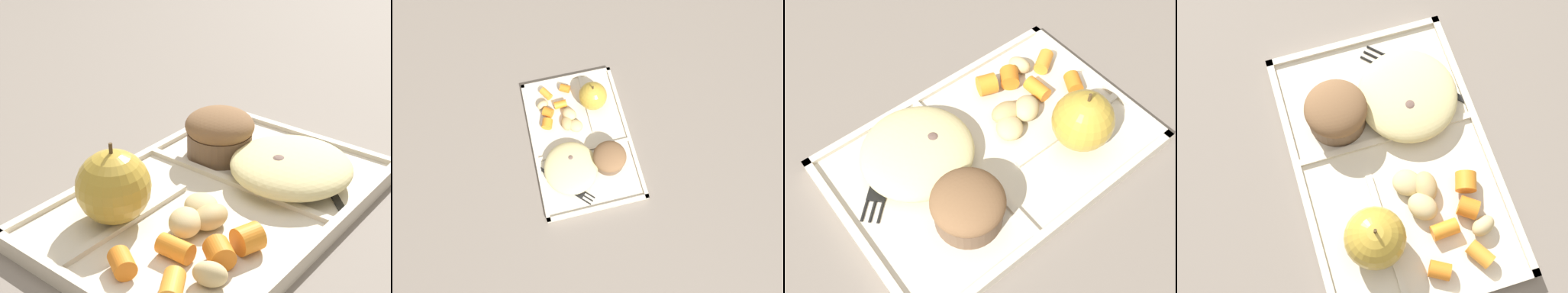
% 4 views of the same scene
% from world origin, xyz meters
% --- Properties ---
extents(ground, '(6.00, 6.00, 0.00)m').
position_xyz_m(ground, '(0.00, 0.00, 0.00)').
color(ground, slate).
extents(lunch_tray, '(0.38, 0.25, 0.02)m').
position_xyz_m(lunch_tray, '(-0.00, 0.00, 0.01)').
color(lunch_tray, beige).
rests_on(lunch_tray, ground).
extents(green_apple, '(0.07, 0.07, 0.08)m').
position_xyz_m(green_apple, '(-0.09, 0.05, 0.05)').
color(green_apple, '#B79333').
rests_on(green_apple, lunch_tray).
extents(bran_muffin, '(0.08, 0.08, 0.06)m').
position_xyz_m(bran_muffin, '(0.08, 0.05, 0.04)').
color(bran_muffin, brown).
rests_on(bran_muffin, lunch_tray).
extents(carrot_slice_small, '(0.03, 0.03, 0.03)m').
position_xyz_m(carrot_slice_small, '(-0.06, -0.08, 0.03)').
color(carrot_slice_small, orange).
rests_on(carrot_slice_small, lunch_tray).
extents(carrot_slice_edge, '(0.02, 0.03, 0.02)m').
position_xyz_m(carrot_slice_edge, '(-0.10, -0.03, 0.02)').
color(carrot_slice_edge, orange).
rests_on(carrot_slice_edge, lunch_tray).
extents(carrot_slice_diagonal, '(0.04, 0.03, 0.02)m').
position_xyz_m(carrot_slice_diagonal, '(-0.14, -0.06, 0.02)').
color(carrot_slice_diagonal, orange).
rests_on(carrot_slice_diagonal, lunch_tray).
extents(carrot_slice_tilted, '(0.03, 0.03, 0.02)m').
position_xyz_m(carrot_slice_tilted, '(-0.09, -0.07, 0.03)').
color(carrot_slice_tilted, orange).
rests_on(carrot_slice_tilted, lunch_tray).
extents(carrot_slice_large, '(0.03, 0.03, 0.02)m').
position_xyz_m(carrot_slice_large, '(-0.15, -0.01, 0.02)').
color(carrot_slice_large, orange).
rests_on(carrot_slice_large, lunch_tray).
extents(potato_chunk_corner, '(0.05, 0.05, 0.02)m').
position_xyz_m(potato_chunk_corner, '(-0.07, -0.02, 0.03)').
color(potato_chunk_corner, tan).
rests_on(potato_chunk_corner, lunch_tray).
extents(potato_chunk_small, '(0.05, 0.05, 0.02)m').
position_xyz_m(potato_chunk_small, '(-0.03, -0.01, 0.02)').
color(potato_chunk_small, tan).
rests_on(potato_chunk_small, lunch_tray).
extents(potato_chunk_wedge, '(0.03, 0.04, 0.02)m').
position_xyz_m(potato_chunk_wedge, '(-0.11, -0.08, 0.02)').
color(potato_chunk_wedge, tan).
rests_on(potato_chunk_wedge, lunch_tray).
extents(potato_chunk_large, '(0.04, 0.03, 0.02)m').
position_xyz_m(potato_chunk_large, '(-0.05, -0.03, 0.02)').
color(potato_chunk_large, tan).
rests_on(potato_chunk_large, lunch_tray).
extents(egg_noodle_pile, '(0.13, 0.13, 0.04)m').
position_xyz_m(egg_noodle_pile, '(0.08, -0.04, 0.03)').
color(egg_noodle_pile, beige).
rests_on(egg_noodle_pile, lunch_tray).
extents(meatball_front, '(0.03, 0.03, 0.03)m').
position_xyz_m(meatball_front, '(0.07, -0.05, 0.03)').
color(meatball_front, brown).
rests_on(meatball_front, lunch_tray).
extents(meatball_center, '(0.04, 0.04, 0.04)m').
position_xyz_m(meatball_center, '(0.06, -0.04, 0.03)').
color(meatball_center, brown).
rests_on(meatball_center, lunch_tray).
extents(meatball_side, '(0.03, 0.03, 0.03)m').
position_xyz_m(meatball_side, '(0.09, -0.04, 0.03)').
color(meatball_side, brown).
rests_on(meatball_side, lunch_tray).
extents(meatball_back, '(0.04, 0.04, 0.04)m').
position_xyz_m(meatball_back, '(0.08, -0.04, 0.03)').
color(meatball_back, brown).
rests_on(meatball_back, lunch_tray).
extents(plastic_fork, '(0.12, 0.12, 0.00)m').
position_xyz_m(plastic_fork, '(0.12, -0.06, 0.01)').
color(plastic_fork, black).
rests_on(plastic_fork, lunch_tray).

